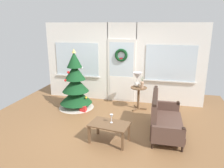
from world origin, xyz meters
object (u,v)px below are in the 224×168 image
wine_glass (111,117)px  side_table (139,94)px  coffee_table (109,126)px  settee_sofa (162,118)px  flower_vase (142,84)px  christmas_tree (76,87)px  table_lamp (137,78)px  gift_box (83,109)px

wine_glass → side_table: bearing=79.7°
side_table → coffee_table: size_ratio=0.76×
settee_sofa → flower_vase: size_ratio=4.61×
christmas_tree → coffee_table: bearing=-48.9°
table_lamp → wine_glass: 2.07m
side_table → christmas_tree: bearing=-170.6°
christmas_tree → wine_glass: christmas_tree is taller
flower_vase → gift_box: bearing=-162.8°
christmas_tree → settee_sofa: (2.61, -1.03, -0.28)m
gift_box → settee_sofa: bearing=-18.5°
side_table → table_lamp: 0.49m
christmas_tree → table_lamp: 1.89m
side_table → flower_vase: 0.34m
settee_sofa → gift_box: settee_sofa is taller
christmas_tree → side_table: bearing=9.4°
christmas_tree → settee_sofa: christmas_tree is taller
settee_sofa → coffee_table: settee_sofa is taller
wine_glass → flower_vase: bearing=76.6°
side_table → wine_glass: size_ratio=3.54×
wine_glass → gift_box: 1.90m
settee_sofa → flower_vase: bearing=116.0°
wine_glass → gift_box: bearing=130.8°
settee_sofa → side_table: settee_sofa is taller
side_table → table_lamp: (-0.06, 0.04, 0.48)m
table_lamp → wine_glass: table_lamp is taller
wine_glass → coffee_table: bearing=-117.9°
flower_vase → settee_sofa: bearing=-64.0°
wine_glass → christmas_tree: bearing=132.8°
table_lamp → coffee_table: bearing=-99.0°
christmas_tree → flower_vase: bearing=7.2°
side_table → flower_vase: size_ratio=1.97×
gift_box → side_table: bearing=20.2°
settee_sofa → side_table: bearing=118.4°
coffee_table → gift_box: (-1.17, 1.46, -0.28)m
settee_sofa → coffee_table: (-1.11, -0.69, -0.01)m
table_lamp → coffee_table: size_ratio=0.49×
settee_sofa → flower_vase: flower_vase is taller
wine_glass → table_lamp: bearing=81.6°
settee_sofa → table_lamp: size_ratio=3.66×
table_lamp → gift_box: table_lamp is taller
christmas_tree → coffee_table: christmas_tree is taller
christmas_tree → gift_box: (0.33, -0.26, -0.57)m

